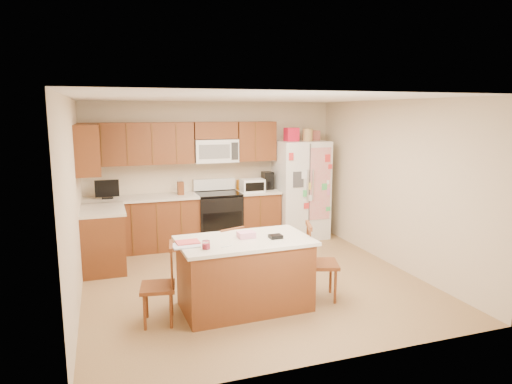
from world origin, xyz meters
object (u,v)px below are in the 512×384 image
object	(u,v)px
windsor_chair_left	(160,286)
windsor_chair_back	(227,260)
stove	(218,217)
refrigerator	(301,188)
windsor_chair_right	(320,263)
island	(245,273)

from	to	relation	value
windsor_chair_left	windsor_chair_back	world-z (taller)	windsor_chair_left
stove	windsor_chair_back	xyz separation A→B (m)	(-0.42, -2.18, -0.06)
refrigerator	windsor_chair_right	bearing A→B (deg)	-109.51
stove	windsor_chair_right	world-z (taller)	stove
stove	refrigerator	size ratio (longest dim) A/B	0.55
stove	windsor_chair_left	size ratio (longest dim) A/B	1.25
windsor_chair_back	windsor_chair_left	bearing A→B (deg)	-144.92
stove	windsor_chair_right	size ratio (longest dim) A/B	1.17
stove	windsor_chair_right	xyz separation A→B (m)	(0.60, -2.80, -0.02)
windsor_chair_left	windsor_chair_right	world-z (taller)	windsor_chair_right
refrigerator	windsor_chair_right	world-z (taller)	refrigerator
island	windsor_chair_right	bearing A→B (deg)	-2.02
stove	windsor_chair_right	bearing A→B (deg)	-77.84
refrigerator	windsor_chair_back	xyz separation A→B (m)	(-2.00, -2.11, -0.51)
windsor_chair_back	windsor_chair_right	world-z (taller)	windsor_chair_right
stove	windsor_chair_back	world-z (taller)	stove
stove	island	world-z (taller)	stove
refrigerator	windsor_chair_left	world-z (taller)	refrigerator
island	windsor_chair_left	size ratio (longest dim) A/B	1.83
refrigerator	island	world-z (taller)	refrigerator
windsor_chair_back	windsor_chair_right	size ratio (longest dim) A/B	0.90
stove	windsor_chair_back	size ratio (longest dim) A/B	1.30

